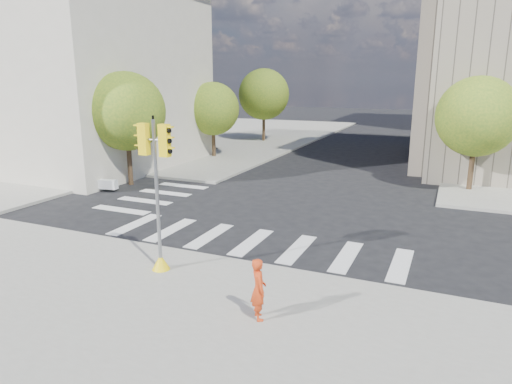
% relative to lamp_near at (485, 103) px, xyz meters
% --- Properties ---
extents(ground, '(160.00, 160.00, 0.00)m').
position_rel_lamp_near_xyz_m(ground, '(-8.00, -14.00, -4.58)').
color(ground, black).
rests_on(ground, ground).
extents(sidewalk_near, '(30.00, 14.00, 0.15)m').
position_rel_lamp_near_xyz_m(sidewalk_near, '(-8.00, -25.00, -4.50)').
color(sidewalk_near, gray).
rests_on(sidewalk_near, ground).
extents(sidewalk_far_left, '(28.00, 40.00, 0.15)m').
position_rel_lamp_near_xyz_m(sidewalk_far_left, '(-28.00, 12.00, -4.50)').
color(sidewalk_far_left, gray).
rests_on(sidewalk_far_left, ground).
extents(classical_building, '(19.00, 15.00, 12.70)m').
position_rel_lamp_near_xyz_m(classical_building, '(-28.00, -6.00, 1.86)').
color(classical_building, beige).
rests_on(classical_building, ground).
extents(tree_lw_near, '(4.40, 4.40, 6.41)m').
position_rel_lamp_near_xyz_m(tree_lw_near, '(-18.50, -10.00, -0.38)').
color(tree_lw_near, '#382616').
rests_on(tree_lw_near, ground).
extents(tree_lw_mid, '(4.00, 4.00, 5.77)m').
position_rel_lamp_near_xyz_m(tree_lw_mid, '(-18.50, 0.00, -0.82)').
color(tree_lw_mid, '#382616').
rests_on(tree_lw_mid, ground).
extents(tree_lw_far, '(4.80, 4.80, 6.95)m').
position_rel_lamp_near_xyz_m(tree_lw_far, '(-18.50, 10.00, -0.04)').
color(tree_lw_far, '#382616').
rests_on(tree_lw_far, ground).
extents(tree_re_near, '(4.20, 4.20, 6.16)m').
position_rel_lamp_near_xyz_m(tree_re_near, '(-0.50, -4.00, -0.53)').
color(tree_re_near, '#382616').
rests_on(tree_re_near, ground).
extents(tree_re_mid, '(4.60, 4.60, 6.66)m').
position_rel_lamp_near_xyz_m(tree_re_mid, '(-0.50, 8.00, -0.23)').
color(tree_re_mid, '#382616').
rests_on(tree_re_mid, ground).
extents(tree_re_far, '(4.00, 4.00, 5.88)m').
position_rel_lamp_near_xyz_m(tree_re_far, '(-0.50, 20.00, -0.71)').
color(tree_re_far, '#382616').
rests_on(tree_re_far, ground).
extents(lamp_near, '(0.35, 0.18, 8.11)m').
position_rel_lamp_near_xyz_m(lamp_near, '(0.00, 0.00, 0.00)').
color(lamp_near, black).
rests_on(lamp_near, sidewalk_far_right).
extents(lamp_far, '(0.35, 0.18, 8.11)m').
position_rel_lamp_near_xyz_m(lamp_far, '(0.00, 14.00, 0.00)').
color(lamp_far, black).
rests_on(lamp_far, sidewalk_far_right).
extents(traffic_signal, '(1.07, 0.56, 4.80)m').
position_rel_lamp_near_xyz_m(traffic_signal, '(-9.56, -19.74, -2.38)').
color(traffic_signal, yellow).
rests_on(traffic_signal, sidewalk_near).
extents(photographer, '(0.65, 0.69, 1.59)m').
position_rel_lamp_near_xyz_m(photographer, '(-5.54, -21.28, -3.64)').
color(photographer, red).
rests_on(photographer, sidewalk_near).
extents(planter_wall, '(5.99, 1.33, 0.50)m').
position_rel_lamp_near_xyz_m(planter_wall, '(-21.00, -12.26, -4.18)').
color(planter_wall, white).
rests_on(planter_wall, sidewalk_left_near).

